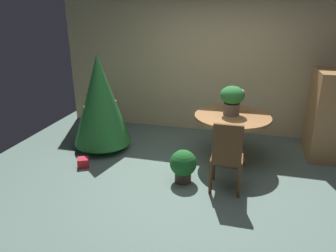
{
  "coord_description": "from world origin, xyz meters",
  "views": [
    {
      "loc": [
        0.56,
        -3.61,
        2.22
      ],
      "look_at": [
        -0.5,
        0.49,
        0.65
      ],
      "focal_mm": 33.04,
      "sensor_mm": 36.0,
      "label": 1
    }
  ],
  "objects": [
    {
      "name": "holiday_tree",
      "position": [
        -1.72,
        0.82,
        0.87
      ],
      "size": [
        0.95,
        0.95,
        1.61
      ],
      "color": "brown",
      "rests_on": "ground_plane"
    },
    {
      "name": "potted_plant",
      "position": [
        -0.18,
        0.09,
        0.26
      ],
      "size": [
        0.37,
        0.37,
        0.47
      ],
      "color": "#4C382D",
      "rests_on": "ground_plane"
    },
    {
      "name": "ground_plane",
      "position": [
        0.0,
        0.0,
        0.0
      ],
      "size": [
        6.6,
        6.6,
        0.0
      ],
      "primitive_type": "plane",
      "color": "slate"
    },
    {
      "name": "flower_vase",
      "position": [
        0.38,
        0.93,
        1.01
      ],
      "size": [
        0.36,
        0.36,
        0.44
      ],
      "color": "#665B51",
      "rests_on": "round_dining_table"
    },
    {
      "name": "wooden_chair_near",
      "position": [
        0.4,
        -0.02,
        0.53
      ],
      "size": [
        0.4,
        0.41,
        0.97
      ],
      "color": "brown",
      "rests_on": "ground_plane"
    },
    {
      "name": "wooden_cabinet",
      "position": [
        1.83,
        1.48,
        0.7
      ],
      "size": [
        0.5,
        0.8,
        1.39
      ],
      "color": "#B27F4C",
      "rests_on": "ground_plane"
    },
    {
      "name": "round_dining_table",
      "position": [
        0.4,
        0.9,
        0.57
      ],
      "size": [
        1.14,
        1.14,
        0.75
      ],
      "color": "#9E6B3D",
      "rests_on": "ground_plane"
    },
    {
      "name": "back_wall_panel",
      "position": [
        0.0,
        2.2,
        1.3
      ],
      "size": [
        6.0,
        0.1,
        2.6
      ],
      "primitive_type": "cube",
      "color": "beige",
      "rests_on": "ground_plane"
    },
    {
      "name": "gift_box_red",
      "position": [
        -1.74,
        0.14,
        0.07
      ],
      "size": [
        0.22,
        0.22,
        0.14
      ],
      "color": "red",
      "rests_on": "ground_plane"
    }
  ]
}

